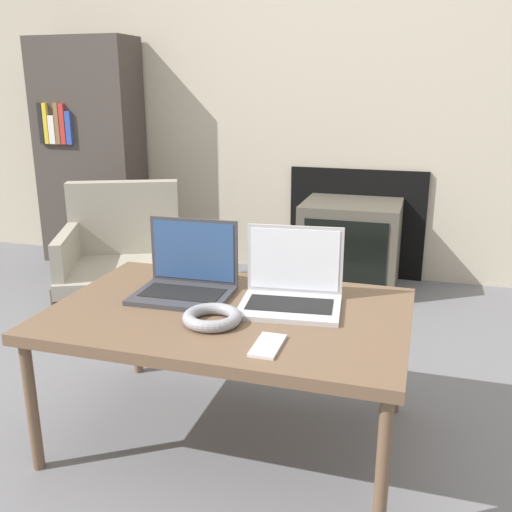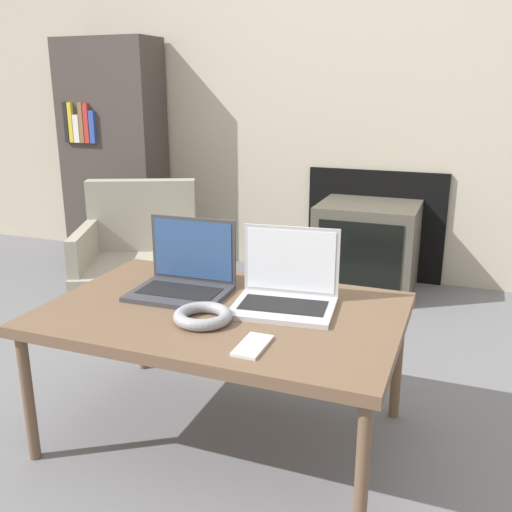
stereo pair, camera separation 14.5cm
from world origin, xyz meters
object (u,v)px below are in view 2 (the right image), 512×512
Objects in this scene: laptop_left at (185,276)px; headphones at (203,316)px; laptop_right at (286,290)px; armchair at (139,245)px; tv at (367,248)px; phone at (253,346)px.

laptop_left is 1.83× the size of headphones.
armchair is (-1.22, 1.05, -0.24)m from laptop_right.
headphones is at bearing -53.02° from laptop_left.
tv is at bearing 74.93° from laptop_left.
laptop_left is at bearing 139.07° from phone.
armchair is (-0.85, 1.05, -0.24)m from laptop_left.
tv is 1.31m from armchair.
laptop_left is 0.39× the size of armchair.
headphones is 1.19× the size of phone.
headphones is (0.18, -0.22, -0.04)m from laptop_left.
armchair is at bearing 127.33° from laptop_left.
headphones is 1.78m from tv.
armchair is at bearing -157.88° from tv.
tv is (0.36, 1.54, -0.27)m from laptop_left.
tv is (-0.02, 1.87, -0.22)m from phone.
tv is (-0.01, 1.54, -0.27)m from laptop_right.
armchair reaches higher than phone.
armchair is (-1.23, 1.38, -0.19)m from phone.
phone is at bearing -89.47° from tv.
tv is (0.19, 1.76, -0.23)m from headphones.
laptop_right is 1.63m from armchair.
tv is at bearing 90.53° from phone.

